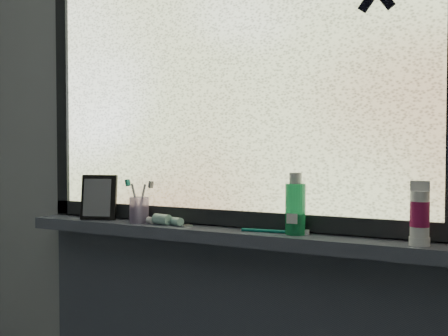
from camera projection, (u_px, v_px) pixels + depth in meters
wall_back at (250, 156)px, 1.62m from camera, size 3.00×0.01×2.50m
windowsill at (240, 236)px, 1.56m from camera, size 1.62×0.14×0.04m
window_pane at (247, 68)px, 1.59m from camera, size 1.50×0.01×1.00m
frame_bottom at (246, 219)px, 1.60m from camera, size 1.60×0.03×0.05m
frame_left at (64, 83)px, 1.93m from camera, size 0.05×0.03×1.10m
vanity_mirror at (99, 197)px, 1.79m from camera, size 0.14×0.10×0.16m
toothpaste_tube at (167, 220)px, 1.66m from camera, size 0.20×0.10×0.04m
toothbrush_cup at (139, 210)px, 1.72m from camera, size 0.08×0.08×0.09m
toothbrush_lying at (271, 230)px, 1.51m from camera, size 0.23×0.05×0.02m
mouthwash_bottle at (295, 204)px, 1.47m from camera, size 0.08×0.08×0.15m
cream_tube at (420, 211)px, 1.30m from camera, size 0.05×0.05×0.12m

